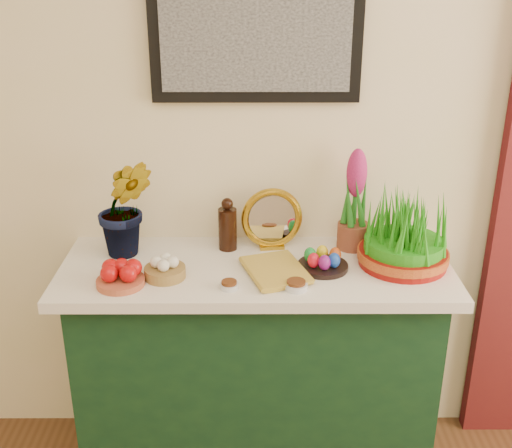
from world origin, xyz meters
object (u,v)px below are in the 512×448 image
at_px(sideboard, 256,372).
at_px(book, 249,274).
at_px(wheatgrass_sabzeh, 405,235).
at_px(hyacinth_green, 124,192).
at_px(mirror, 272,219).

bearing_deg(sideboard, book, -102.39).
xyz_separation_m(book, wheatgrass_sabzeh, (0.55, 0.11, 0.10)).
xyz_separation_m(sideboard, wheatgrass_sabzeh, (0.53, 0.00, 0.58)).
distance_m(hyacinth_green, mirror, 0.55).
bearing_deg(wheatgrass_sabzeh, book, -169.03).
bearing_deg(hyacinth_green, mirror, 0.05).
bearing_deg(sideboard, mirror, 68.90).
bearing_deg(mirror, hyacinth_green, -173.17).
relative_size(hyacinth_green, book, 1.94).
bearing_deg(sideboard, hyacinth_green, 168.95).
distance_m(sideboard, wheatgrass_sabzeh, 0.78).
bearing_deg(hyacinth_green, wheatgrass_sabzeh, -11.94).
bearing_deg(hyacinth_green, sideboard, -17.83).
height_order(book, wheatgrass_sabzeh, wheatgrass_sabzeh).
height_order(mirror, book, mirror).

